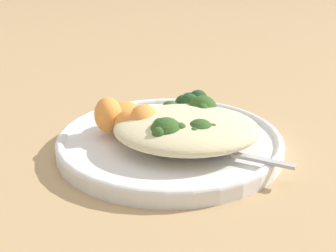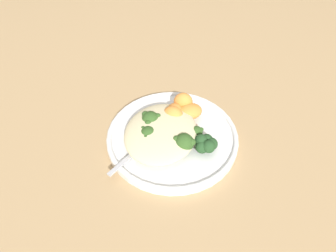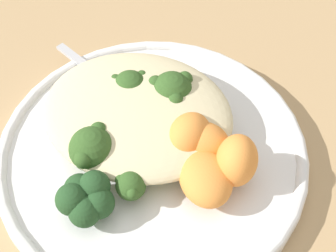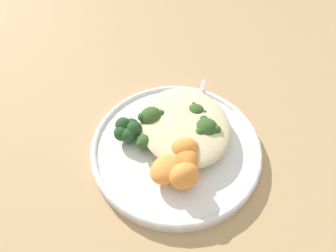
{
  "view_description": "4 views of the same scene",
  "coord_description": "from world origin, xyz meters",
  "px_view_note": "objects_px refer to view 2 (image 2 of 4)",
  "views": [
    {
      "loc": [
        -0.01,
        0.56,
        0.27
      ],
      "look_at": [
        0.01,
        0.01,
        0.04
      ],
      "focal_mm": 50.0,
      "sensor_mm": 36.0,
      "label": 1
    },
    {
      "loc": [
        -0.39,
        -0.09,
        0.46
      ],
      "look_at": [
        0.01,
        0.0,
        0.04
      ],
      "focal_mm": 28.0,
      "sensor_mm": 36.0,
      "label": 2
    },
    {
      "loc": [
        0.1,
        -0.24,
        0.39
      ],
      "look_at": [
        0.02,
        0.01,
        0.04
      ],
      "focal_mm": 50.0,
      "sensor_mm": 36.0,
      "label": 3
    },
    {
      "loc": [
        0.27,
        -0.08,
        0.39
      ],
      "look_at": [
        -0.01,
        -0.02,
        0.04
      ],
      "focal_mm": 28.0,
      "sensor_mm": 36.0,
      "label": 4
    }
  ],
  "objects_px": {
    "broccoli_stalk_2": "(183,140)",
    "sweet_potato_chunk_0": "(174,112)",
    "sweet_potato_chunk_3": "(171,114)",
    "kale_tuft": "(206,144)",
    "sweet_potato_chunk_2": "(190,111)",
    "broccoli_stalk_3": "(190,129)",
    "spoon": "(140,147)",
    "sweet_potato_chunk_1": "(183,102)",
    "quinoa_mound": "(161,132)",
    "broccoli_stalk_0": "(154,120)",
    "plate": "(172,135)",
    "broccoli_stalk_1": "(153,132)"
  },
  "relations": [
    {
      "from": "sweet_potato_chunk_2",
      "to": "sweet_potato_chunk_3",
      "type": "relative_size",
      "value": 1.2
    },
    {
      "from": "quinoa_mound",
      "to": "kale_tuft",
      "type": "relative_size",
      "value": 3.74
    },
    {
      "from": "sweet_potato_chunk_1",
      "to": "sweet_potato_chunk_3",
      "type": "height_order",
      "value": "sweet_potato_chunk_1"
    },
    {
      "from": "sweet_potato_chunk_1",
      "to": "sweet_potato_chunk_2",
      "type": "relative_size",
      "value": 0.83
    },
    {
      "from": "kale_tuft",
      "to": "spoon",
      "type": "distance_m",
      "value": 0.14
    },
    {
      "from": "broccoli_stalk_2",
      "to": "sweet_potato_chunk_1",
      "type": "xyz_separation_m",
      "value": [
        0.12,
        0.02,
        0.0
      ]
    },
    {
      "from": "broccoli_stalk_1",
      "to": "sweet_potato_chunk_3",
      "type": "bearing_deg",
      "value": -177.32
    },
    {
      "from": "quinoa_mound",
      "to": "sweet_potato_chunk_1",
      "type": "height_order",
      "value": "sweet_potato_chunk_1"
    },
    {
      "from": "broccoli_stalk_0",
      "to": "sweet_potato_chunk_1",
      "type": "relative_size",
      "value": 1.83
    },
    {
      "from": "sweet_potato_chunk_0",
      "to": "sweet_potato_chunk_1",
      "type": "xyz_separation_m",
      "value": [
        0.03,
        -0.01,
        0.01
      ]
    },
    {
      "from": "plate",
      "to": "kale_tuft",
      "type": "bearing_deg",
      "value": -110.7
    },
    {
      "from": "plate",
      "to": "broccoli_stalk_0",
      "type": "height_order",
      "value": "broccoli_stalk_0"
    },
    {
      "from": "sweet_potato_chunk_0",
      "to": "sweet_potato_chunk_1",
      "type": "relative_size",
      "value": 1.01
    },
    {
      "from": "broccoli_stalk_0",
      "to": "broccoli_stalk_2",
      "type": "xyz_separation_m",
      "value": [
        -0.04,
        -0.08,
        -0.0
      ]
    },
    {
      "from": "plate",
      "to": "broccoli_stalk_2",
      "type": "height_order",
      "value": "broccoli_stalk_2"
    },
    {
      "from": "broccoli_stalk_0",
      "to": "broccoli_stalk_2",
      "type": "bearing_deg",
      "value": 114.2
    },
    {
      "from": "sweet_potato_chunk_1",
      "to": "kale_tuft",
      "type": "xyz_separation_m",
      "value": [
        -0.11,
        -0.07,
        -0.01
      ]
    },
    {
      "from": "sweet_potato_chunk_0",
      "to": "sweet_potato_chunk_2",
      "type": "bearing_deg",
      "value": -70.74
    },
    {
      "from": "sweet_potato_chunk_3",
      "to": "kale_tuft",
      "type": "relative_size",
      "value": 0.96
    },
    {
      "from": "sweet_potato_chunk_2",
      "to": "kale_tuft",
      "type": "xyz_separation_m",
      "value": [
        -0.09,
        -0.05,
        -0.0
      ]
    },
    {
      "from": "sweet_potato_chunk_2",
      "to": "quinoa_mound",
      "type": "bearing_deg",
      "value": 148.96
    },
    {
      "from": "broccoli_stalk_0",
      "to": "sweet_potato_chunk_2",
      "type": "relative_size",
      "value": 1.51
    },
    {
      "from": "kale_tuft",
      "to": "spoon",
      "type": "bearing_deg",
      "value": 104.26
    },
    {
      "from": "broccoli_stalk_1",
      "to": "kale_tuft",
      "type": "xyz_separation_m",
      "value": [
        -0.0,
        -0.12,
        -0.0
      ]
    },
    {
      "from": "quinoa_mound",
      "to": "sweet_potato_chunk_2",
      "type": "relative_size",
      "value": 3.24
    },
    {
      "from": "sweet_potato_chunk_0",
      "to": "sweet_potato_chunk_2",
      "type": "height_order",
      "value": "sweet_potato_chunk_0"
    },
    {
      "from": "kale_tuft",
      "to": "broccoli_stalk_0",
      "type": "bearing_deg",
      "value": 73.36
    },
    {
      "from": "broccoli_stalk_0",
      "to": "kale_tuft",
      "type": "bearing_deg",
      "value": 126.74
    },
    {
      "from": "quinoa_mound",
      "to": "broccoli_stalk_2",
      "type": "xyz_separation_m",
      "value": [
        -0.01,
        -0.05,
        0.0
      ]
    },
    {
      "from": "quinoa_mound",
      "to": "sweet_potato_chunk_2",
      "type": "distance_m",
      "value": 0.1
    },
    {
      "from": "sweet_potato_chunk_3",
      "to": "kale_tuft",
      "type": "distance_m",
      "value": 0.11
    },
    {
      "from": "broccoli_stalk_0",
      "to": "spoon",
      "type": "height_order",
      "value": "broccoli_stalk_0"
    },
    {
      "from": "broccoli_stalk_2",
      "to": "spoon",
      "type": "xyz_separation_m",
      "value": [
        -0.03,
        0.09,
        -0.01
      ]
    },
    {
      "from": "sweet_potato_chunk_2",
      "to": "kale_tuft",
      "type": "bearing_deg",
      "value": -150.82
    },
    {
      "from": "quinoa_mound",
      "to": "kale_tuft",
      "type": "height_order",
      "value": "same"
    },
    {
      "from": "sweet_potato_chunk_1",
      "to": "broccoli_stalk_3",
      "type": "bearing_deg",
      "value": -156.01
    },
    {
      "from": "plate",
      "to": "sweet_potato_chunk_2",
      "type": "height_order",
      "value": "sweet_potato_chunk_2"
    },
    {
      "from": "broccoli_stalk_3",
      "to": "spoon",
      "type": "relative_size",
      "value": 0.7
    },
    {
      "from": "broccoli_stalk_0",
      "to": "sweet_potato_chunk_3",
      "type": "xyz_separation_m",
      "value": [
        0.03,
        -0.03,
        0.0
      ]
    },
    {
      "from": "broccoli_stalk_0",
      "to": "sweet_potato_chunk_0",
      "type": "bearing_deg",
      "value": -170.25
    },
    {
      "from": "broccoli_stalk_2",
      "to": "sweet_potato_chunk_0",
      "type": "xyz_separation_m",
      "value": [
        0.08,
        0.04,
        -0.0
      ]
    },
    {
      "from": "plate",
      "to": "spoon",
      "type": "distance_m",
      "value": 0.09
    },
    {
      "from": "plate",
      "to": "broccoli_stalk_2",
      "type": "bearing_deg",
      "value": -139.06
    },
    {
      "from": "plate",
      "to": "sweet_potato_chunk_2",
      "type": "distance_m",
      "value": 0.07
    },
    {
      "from": "sweet_potato_chunk_0",
      "to": "spoon",
      "type": "distance_m",
      "value": 0.12
    },
    {
      "from": "sweet_potato_chunk_0",
      "to": "spoon",
      "type": "xyz_separation_m",
      "value": [
        -0.11,
        0.05,
        -0.01
      ]
    },
    {
      "from": "plate",
      "to": "broccoli_stalk_1",
      "type": "relative_size",
      "value": 2.7
    },
    {
      "from": "plate",
      "to": "sweet_potato_chunk_0",
      "type": "bearing_deg",
      "value": 7.84
    },
    {
      "from": "broccoli_stalk_2",
      "to": "broccoli_stalk_1",
      "type": "bearing_deg",
      "value": -126.23
    },
    {
      "from": "quinoa_mound",
      "to": "sweet_potato_chunk_2",
      "type": "bearing_deg",
      "value": -31.04
    }
  ]
}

